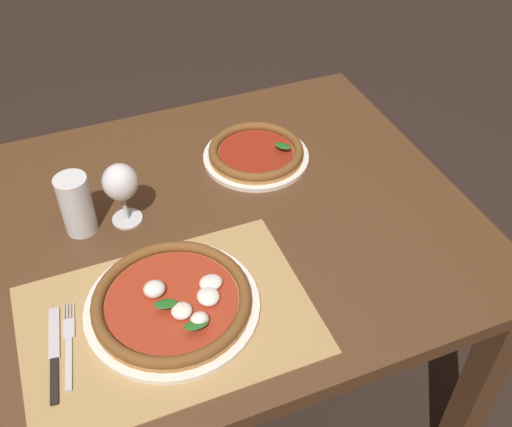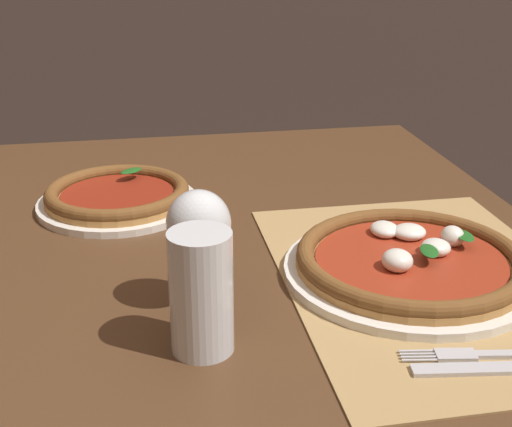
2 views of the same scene
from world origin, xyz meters
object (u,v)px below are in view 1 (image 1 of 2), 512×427
Objects in this scene: wine_glass at (121,184)px; knife at (54,353)px; pint_glass at (77,206)px; fork at (69,344)px; pizza_near at (173,302)px; pizza_far at (256,153)px.

wine_glass is 0.39m from knife.
fork is at bearing -104.17° from pint_glass.
wine_glass is at bearing -5.14° from pint_glass.
knife is (-0.11, -0.32, -0.06)m from pint_glass.
fork is at bearing -120.81° from wine_glass.
wine_glass is at bearing 95.18° from pizza_near.
pizza_near is at bearing 5.17° from knife.
pizza_far is at bearing 36.17° from knife.
pizza_near reaches higher than knife.
wine_glass is (-0.36, -0.10, 0.09)m from pizza_far.
fork is 0.93× the size of knife.
pizza_near is 0.24m from knife.
pizza_far is 1.76× the size of wine_glass.
pizza_near is 0.21m from fork.
pizza_far is 0.71m from knife.
pizza_near is at bearing -66.96° from pint_glass.
pizza_near is 1.61× the size of knife.
fork is (-0.08, -0.31, -0.06)m from pint_glass.
wine_glass is 0.77× the size of fork.
wine_glass reaches higher than fork.
wine_glass is at bearing -163.98° from pizza_far.
pint_glass is (-0.46, -0.09, 0.05)m from pizza_far.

